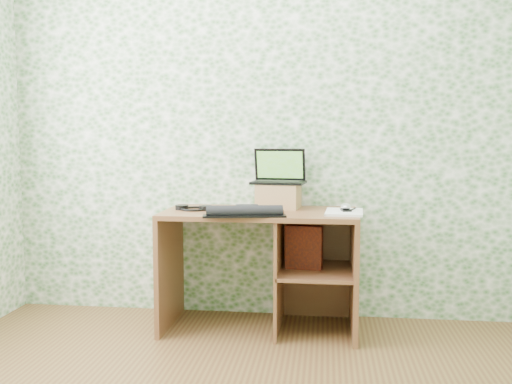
# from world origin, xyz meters

# --- Properties ---
(wall_back) EXTENTS (3.50, 0.00, 3.50)m
(wall_back) POSITION_xyz_m (0.00, 1.75, 1.30)
(wall_back) COLOR white
(wall_back) RESTS_ON ground
(desk) EXTENTS (1.20, 0.60, 0.75)m
(desk) POSITION_xyz_m (0.08, 1.47, 0.48)
(desk) COLOR brown
(desk) RESTS_ON floor
(riser) EXTENTS (0.29, 0.25, 0.16)m
(riser) POSITION_xyz_m (0.10, 1.58, 0.83)
(riser) COLOR #A5744A
(riser) RESTS_ON desk
(laptop) EXTENTS (0.36, 0.27, 0.22)m
(laptop) POSITION_xyz_m (0.10, 1.62, 0.96)
(laptop) COLOR black
(laptop) RESTS_ON riser
(keyboard) EXTENTS (0.49, 0.32, 0.07)m
(keyboard) POSITION_xyz_m (-0.06, 1.23, 0.77)
(keyboard) COLOR black
(keyboard) RESTS_ON desk
(headphones) EXTENTS (0.24, 0.18, 0.03)m
(headphones) POSITION_xyz_m (-0.42, 1.43, 0.76)
(headphones) COLOR black
(headphones) RESTS_ON desk
(notepad) EXTENTS (0.24, 0.33, 0.01)m
(notepad) POSITION_xyz_m (0.52, 1.39, 0.76)
(notepad) COLOR silver
(notepad) RESTS_ON desk
(mouse) EXTENTS (0.08, 0.11, 0.03)m
(mouse) POSITION_xyz_m (0.53, 1.39, 0.78)
(mouse) COLOR silver
(mouse) RESTS_ON notepad
(pen) EXTENTS (0.05, 0.13, 0.01)m
(pen) POSITION_xyz_m (0.57, 1.44, 0.77)
(pen) COLOR black
(pen) RESTS_ON notepad
(red_box) EXTENTS (0.23, 0.10, 0.27)m
(red_box) POSITION_xyz_m (0.28, 1.44, 0.53)
(red_box) COLOR maroon
(red_box) RESTS_ON desk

